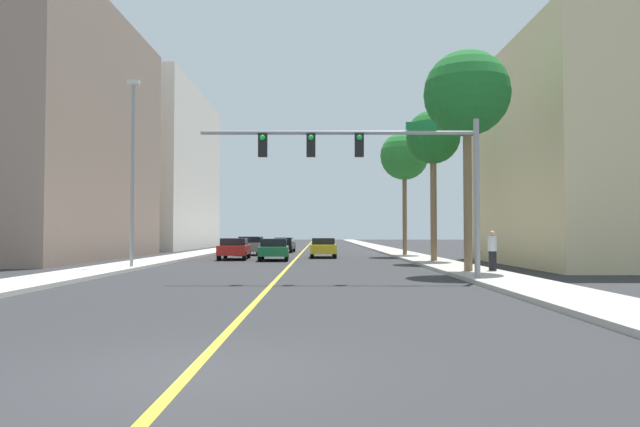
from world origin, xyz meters
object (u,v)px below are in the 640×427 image
palm_far (402,157)px  car_green (272,249)px  traffic_signal_mast (377,159)px  street_lamp (130,164)px  car_red (232,248)px  pedestrian (490,251)px  car_yellow (321,247)px  car_gray (249,245)px  car_black (282,245)px  palm_near (464,95)px  palm_mid (431,139)px

palm_far → car_green: size_ratio=2.04×
traffic_signal_mast → street_lamp: 12.97m
car_red → pedestrian: (12.86, -13.16, 0.26)m
car_red → car_yellow: car_red is taller
traffic_signal_mast → car_yellow: size_ratio=2.17×
car_yellow → palm_far: bearing=12.9°
traffic_signal_mast → car_green: bearing=107.8°
street_lamp → car_gray: size_ratio=2.03×
car_green → car_black: (-0.29, 14.46, -0.02)m
street_lamp → car_black: size_ratio=2.08×
car_red → street_lamp: bearing=-110.9°
car_green → car_gray: size_ratio=1.01×
car_red → car_black: bearing=77.3°
palm_near → palm_far: (-0.01, 17.67, -0.23)m
palm_near → car_black: size_ratio=2.17×
car_green → car_red: (-2.68, 1.20, 0.01)m
traffic_signal_mast → pedestrian: 7.18m
palm_far → street_lamp: bearing=-136.3°
car_red → car_gray: size_ratio=1.03×
traffic_signal_mast → car_gray: size_ratio=2.28×
palm_mid → car_green: palm_mid is taller
car_gray → street_lamp: bearing=-99.1°
palm_far → car_gray: palm_far is taller
palm_mid → car_black: size_ratio=2.03×
palm_mid → car_red: (-12.12, 4.49, -6.44)m
street_lamp → palm_far: bearing=43.7°
traffic_signal_mast → palm_far: palm_far is taller
car_gray → palm_far: bearing=-11.2°
palm_near → car_green: bearing=126.9°
palm_far → car_black: bearing=136.5°
car_green → car_red: 2.93m
car_black → pedestrian: pedestrian is taller
traffic_signal_mast → car_yellow: 20.23m
car_green → car_red: bearing=153.1°
car_green → car_yellow: size_ratio=0.96×
palm_mid → car_green: size_ratio=1.97×
palm_near → car_green: (-9.11, 12.12, -6.84)m
palm_far → car_green: bearing=-148.6°
palm_far → car_red: (-11.78, -4.35, -6.60)m
car_red → car_yellow: (5.82, 2.96, -0.01)m
traffic_signal_mast → car_gray: 25.43m
palm_near → car_gray: (-11.57, 20.51, -6.80)m
car_red → car_gray: (0.22, 7.20, 0.03)m
palm_far → car_yellow: 9.01m
palm_near → car_green: palm_near is taller
palm_far → palm_mid: bearing=-87.8°
palm_near → car_red: palm_near is taller
traffic_signal_mast → car_gray: (-7.49, 24.03, -3.62)m
car_black → car_yellow: size_ratio=0.93×
palm_mid → car_green: 11.90m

